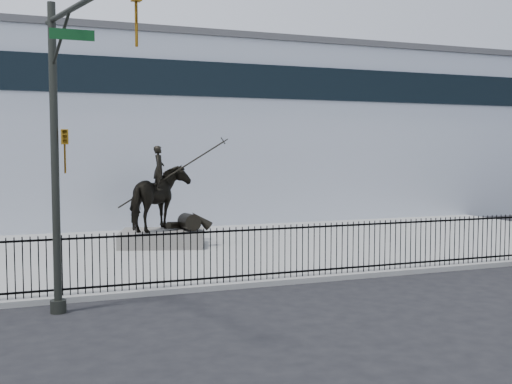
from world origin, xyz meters
name	(u,v)px	position (x,y,z in m)	size (l,w,h in m)	color
ground	(335,290)	(0.00, 0.00, 0.00)	(120.00, 120.00, 0.00)	black
plaza	(248,247)	(0.00, 7.00, 0.07)	(30.00, 12.00, 0.15)	gray
building	(173,137)	(0.00, 20.00, 4.50)	(44.00, 14.00, 9.00)	#B5BCC6
picket_fence	(315,249)	(0.00, 1.25, 0.90)	(22.10, 0.10, 1.50)	black
statue_plinth	(162,238)	(-3.04, 8.02, 0.44)	(3.06, 2.11, 0.57)	#5D5A55
equestrian_statue	(163,199)	(-2.98, 8.00, 1.93)	(3.78, 2.91, 3.33)	black
traffic_signal_left	(68,136)	(-6.75, -0.62, 4.03)	(1.52, 4.84, 7.00)	#242621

